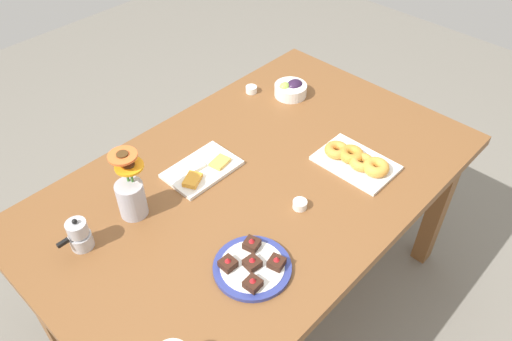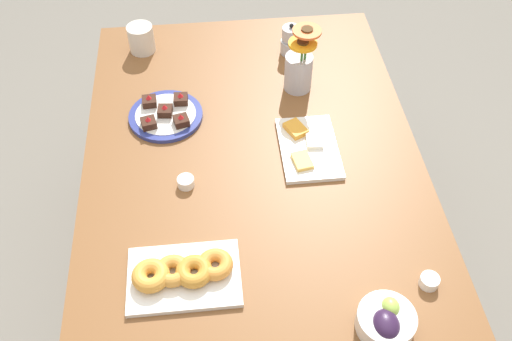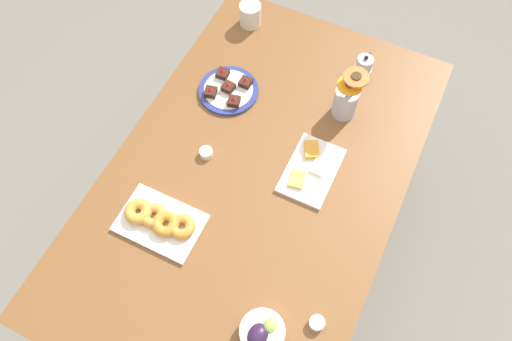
{
  "view_description": "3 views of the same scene",
  "coord_description": "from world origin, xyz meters",
  "px_view_note": "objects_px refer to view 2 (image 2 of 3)",
  "views": [
    {
      "loc": [
        0.92,
        0.87,
        1.95
      ],
      "look_at": [
        0.0,
        0.0,
        0.78
      ],
      "focal_mm": 35.0,
      "sensor_mm": 36.0,
      "label": 1
    },
    {
      "loc": [
        -1.06,
        0.11,
        1.98
      ],
      "look_at": [
        0.0,
        0.0,
        0.78
      ],
      "focal_mm": 40.0,
      "sensor_mm": 36.0,
      "label": 2
    },
    {
      "loc": [
        -0.74,
        -0.36,
        2.3
      ],
      "look_at": [
        0.0,
        0.0,
        0.78
      ],
      "focal_mm": 35.0,
      "sensor_mm": 36.0,
      "label": 3
    }
  ],
  "objects_px": {
    "dessert_plate": "(166,115)",
    "flower_vase": "(299,68)",
    "grape_bowl": "(386,321)",
    "dining_table": "(256,198)",
    "croissant_platter": "(183,273)",
    "jam_cup_berry": "(186,181)",
    "moka_pot": "(291,41)",
    "cheese_platter": "(308,147)",
    "coffee_mug": "(141,38)",
    "jam_cup_honey": "(429,281)"
  },
  "relations": [
    {
      "from": "flower_vase",
      "to": "grape_bowl",
      "type": "bearing_deg",
      "value": -175.27
    },
    {
      "from": "dessert_plate",
      "to": "flower_vase",
      "type": "distance_m",
      "value": 0.45
    },
    {
      "from": "cheese_platter",
      "to": "moka_pot",
      "type": "bearing_deg",
      "value": -1.86
    },
    {
      "from": "cheese_platter",
      "to": "flower_vase",
      "type": "relative_size",
      "value": 1.09
    },
    {
      "from": "grape_bowl",
      "to": "croissant_platter",
      "type": "bearing_deg",
      "value": 68.85
    },
    {
      "from": "moka_pot",
      "to": "grape_bowl",
      "type": "bearing_deg",
      "value": -176.25
    },
    {
      "from": "jam_cup_honey",
      "to": "moka_pot",
      "type": "height_order",
      "value": "moka_pot"
    },
    {
      "from": "croissant_platter",
      "to": "jam_cup_berry",
      "type": "height_order",
      "value": "croissant_platter"
    },
    {
      "from": "grape_bowl",
      "to": "flower_vase",
      "type": "height_order",
      "value": "flower_vase"
    },
    {
      "from": "coffee_mug",
      "to": "jam_cup_honey",
      "type": "height_order",
      "value": "coffee_mug"
    },
    {
      "from": "croissant_platter",
      "to": "jam_cup_honey",
      "type": "xyz_separation_m",
      "value": [
        -0.08,
        -0.6,
        -0.01
      ]
    },
    {
      "from": "coffee_mug",
      "to": "croissant_platter",
      "type": "relative_size",
      "value": 0.45
    },
    {
      "from": "coffee_mug",
      "to": "croissant_platter",
      "type": "height_order",
      "value": "coffee_mug"
    },
    {
      "from": "cheese_platter",
      "to": "dessert_plate",
      "type": "xyz_separation_m",
      "value": [
        0.18,
        0.42,
        0.0
      ]
    },
    {
      "from": "grape_bowl",
      "to": "dining_table",
      "type": "bearing_deg",
      "value": 27.58
    },
    {
      "from": "moka_pot",
      "to": "croissant_platter",
      "type": "bearing_deg",
      "value": 156.0
    },
    {
      "from": "coffee_mug",
      "to": "jam_cup_berry",
      "type": "height_order",
      "value": "coffee_mug"
    },
    {
      "from": "dining_table",
      "to": "croissant_platter",
      "type": "distance_m",
      "value": 0.38
    },
    {
      "from": "coffee_mug",
      "to": "grape_bowl",
      "type": "height_order",
      "value": "coffee_mug"
    },
    {
      "from": "grape_bowl",
      "to": "jam_cup_berry",
      "type": "bearing_deg",
      "value": 42.91
    },
    {
      "from": "coffee_mug",
      "to": "moka_pot",
      "type": "height_order",
      "value": "moka_pot"
    },
    {
      "from": "cheese_platter",
      "to": "croissant_platter",
      "type": "distance_m",
      "value": 0.56
    },
    {
      "from": "jam_cup_honey",
      "to": "flower_vase",
      "type": "distance_m",
      "value": 0.8
    },
    {
      "from": "flower_vase",
      "to": "moka_pot",
      "type": "relative_size",
      "value": 2.01
    },
    {
      "from": "moka_pot",
      "to": "dessert_plate",
      "type": "bearing_deg",
      "value": 123.93
    },
    {
      "from": "jam_cup_honey",
      "to": "flower_vase",
      "type": "xyz_separation_m",
      "value": [
        0.77,
        0.21,
        0.07
      ]
    },
    {
      "from": "coffee_mug",
      "to": "grape_bowl",
      "type": "relative_size",
      "value": 0.91
    },
    {
      "from": "coffee_mug",
      "to": "jam_cup_honey",
      "type": "relative_size",
      "value": 2.61
    },
    {
      "from": "dining_table",
      "to": "croissant_platter",
      "type": "height_order",
      "value": "croissant_platter"
    },
    {
      "from": "cheese_platter",
      "to": "coffee_mug",
      "type": "bearing_deg",
      "value": 42.81
    },
    {
      "from": "coffee_mug",
      "to": "flower_vase",
      "type": "xyz_separation_m",
      "value": [
        -0.26,
        -0.52,
        0.03
      ]
    },
    {
      "from": "jam_cup_honey",
      "to": "jam_cup_berry",
      "type": "height_order",
      "value": "same"
    },
    {
      "from": "dessert_plate",
      "to": "croissant_platter",
      "type": "bearing_deg",
      "value": -175.65
    },
    {
      "from": "cheese_platter",
      "to": "jam_cup_berry",
      "type": "height_order",
      "value": "cheese_platter"
    },
    {
      "from": "coffee_mug",
      "to": "grape_bowl",
      "type": "distance_m",
      "value": 1.28
    },
    {
      "from": "cheese_platter",
      "to": "moka_pot",
      "type": "height_order",
      "value": "moka_pot"
    },
    {
      "from": "dessert_plate",
      "to": "moka_pot",
      "type": "distance_m",
      "value": 0.53
    },
    {
      "from": "cheese_platter",
      "to": "moka_pot",
      "type": "distance_m",
      "value": 0.48
    },
    {
      "from": "jam_cup_honey",
      "to": "dessert_plate",
      "type": "relative_size",
      "value": 0.21
    },
    {
      "from": "jam_cup_berry",
      "to": "moka_pot",
      "type": "bearing_deg",
      "value": -33.35
    },
    {
      "from": "flower_vase",
      "to": "dessert_plate",
      "type": "bearing_deg",
      "value": 102.97
    },
    {
      "from": "cheese_platter",
      "to": "dessert_plate",
      "type": "bearing_deg",
      "value": 66.66
    },
    {
      "from": "coffee_mug",
      "to": "grape_bowl",
      "type": "bearing_deg",
      "value": -152.44
    },
    {
      "from": "dining_table",
      "to": "cheese_platter",
      "type": "distance_m",
      "value": 0.22
    },
    {
      "from": "croissant_platter",
      "to": "dining_table",
      "type": "bearing_deg",
      "value": -35.08
    },
    {
      "from": "coffee_mug",
      "to": "moka_pot",
      "type": "distance_m",
      "value": 0.53
    },
    {
      "from": "jam_cup_honey",
      "to": "flower_vase",
      "type": "relative_size",
      "value": 0.2
    },
    {
      "from": "croissant_platter",
      "to": "flower_vase",
      "type": "bearing_deg",
      "value": -29.58
    },
    {
      "from": "jam_cup_berry",
      "to": "flower_vase",
      "type": "relative_size",
      "value": 0.2
    },
    {
      "from": "grape_bowl",
      "to": "croissant_platter",
      "type": "distance_m",
      "value": 0.5
    }
  ]
}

